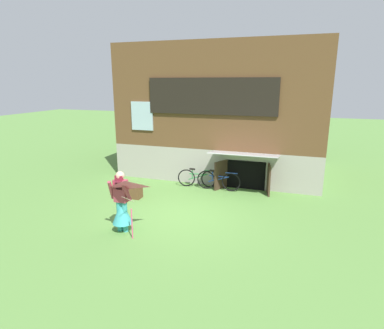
{
  "coord_description": "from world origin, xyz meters",
  "views": [
    {
      "loc": [
        3.12,
        -8.33,
        3.82
      ],
      "look_at": [
        0.1,
        0.59,
        1.4
      ],
      "focal_mm": 30.17,
      "sensor_mm": 36.0,
      "label": 1
    }
  ],
  "objects_px": {
    "bicycle_blue": "(218,181)",
    "bicycle_green": "(198,178)",
    "person": "(122,207)",
    "wooden_crate": "(135,192)",
    "kite": "(126,195)"
  },
  "relations": [
    {
      "from": "bicycle_blue",
      "to": "bicycle_green",
      "type": "distance_m",
      "value": 0.82
    },
    {
      "from": "person",
      "to": "kite",
      "type": "bearing_deg",
      "value": -27.29
    },
    {
      "from": "person",
      "to": "kite",
      "type": "height_order",
      "value": "person"
    },
    {
      "from": "person",
      "to": "bicycle_green",
      "type": "bearing_deg",
      "value": 101.64
    },
    {
      "from": "bicycle_green",
      "to": "wooden_crate",
      "type": "xyz_separation_m",
      "value": [
        -1.63,
        -1.83,
        -0.12
      ]
    },
    {
      "from": "person",
      "to": "bicycle_green",
      "type": "xyz_separation_m",
      "value": [
        0.75,
        4.16,
        -0.34
      ]
    },
    {
      "from": "person",
      "to": "wooden_crate",
      "type": "distance_m",
      "value": 2.53
    },
    {
      "from": "person",
      "to": "wooden_crate",
      "type": "height_order",
      "value": "person"
    },
    {
      "from": "bicycle_green",
      "to": "wooden_crate",
      "type": "distance_m",
      "value": 2.46
    },
    {
      "from": "bicycle_blue",
      "to": "person",
      "type": "bearing_deg",
      "value": -111.57
    },
    {
      "from": "wooden_crate",
      "to": "person",
      "type": "bearing_deg",
      "value": -69.35
    },
    {
      "from": "bicycle_blue",
      "to": "bicycle_green",
      "type": "relative_size",
      "value": 1.05
    },
    {
      "from": "bicycle_blue",
      "to": "wooden_crate",
      "type": "relative_size",
      "value": 3.62
    },
    {
      "from": "kite",
      "to": "bicycle_green",
      "type": "xyz_separation_m",
      "value": [
        0.31,
        4.68,
        -0.88
      ]
    },
    {
      "from": "kite",
      "to": "bicycle_blue",
      "type": "xyz_separation_m",
      "value": [
        1.12,
        4.57,
        -0.87
      ]
    }
  ]
}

